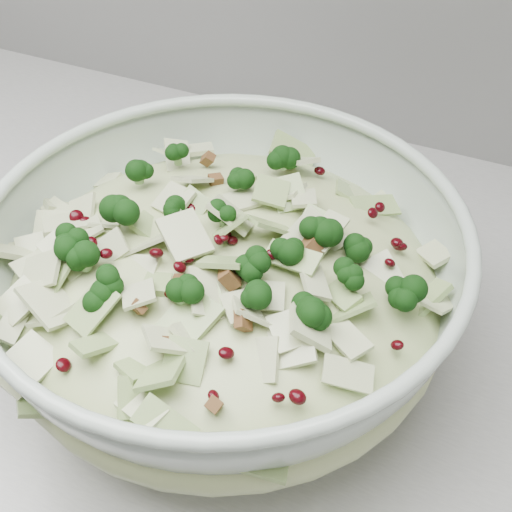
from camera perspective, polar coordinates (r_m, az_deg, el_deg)
The scene contains 2 objects.
mixing_bowl at distance 0.55m, azimuth -2.48°, elevation -2.84°, with size 0.48×0.48×0.15m.
salad at distance 0.53m, azimuth -2.56°, elevation -1.08°, with size 0.38×0.38×0.15m.
Camera 1 is at (-0.08, 1.26, 1.37)m, focal length 50.00 mm.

